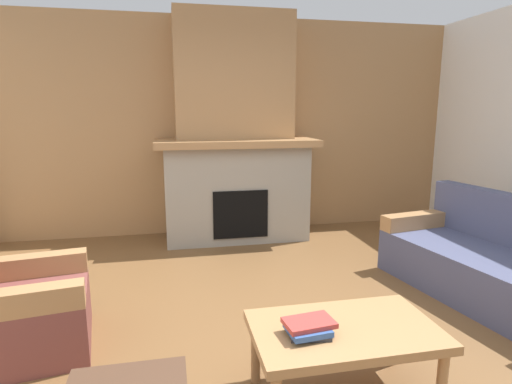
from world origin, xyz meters
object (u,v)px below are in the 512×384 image
object	(u,v)px
coffee_table	(344,336)
armchair	(18,309)
couch	(493,265)
fireplace	(235,144)

from	to	relation	value
coffee_table	armchair	bearing A→B (deg)	155.45
couch	armchair	size ratio (longest dim) A/B	2.21
coffee_table	fireplace	bearing A→B (deg)	91.98
armchair	coffee_table	distance (m)	2.09
coffee_table	couch	bearing A→B (deg)	28.39
couch	coffee_table	size ratio (longest dim) A/B	1.92
fireplace	armchair	distance (m)	3.00
fireplace	coffee_table	distance (m)	3.21
fireplace	couch	bearing A→B (deg)	-49.13
fireplace	coffee_table	xyz separation A→B (m)	(0.11, -3.11, -0.79)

